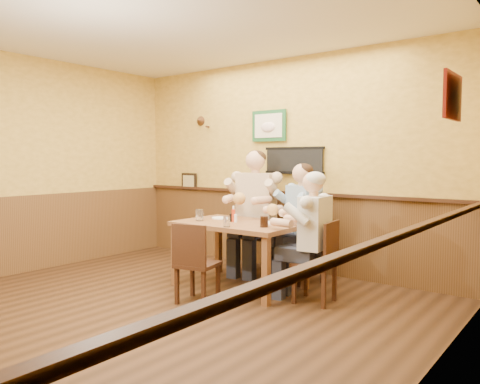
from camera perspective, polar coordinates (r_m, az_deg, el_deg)
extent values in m
plane|color=black|center=(4.65, -12.16, -14.45)|extent=(5.00, 5.00, 0.00)
cube|color=silver|center=(4.61, -12.71, 20.73)|extent=(5.00, 5.00, 0.02)
cube|color=#E2BB4F|center=(6.32, 5.23, 3.40)|extent=(5.00, 0.02, 2.80)
cube|color=#E2BB4F|center=(6.53, -26.71, 3.01)|extent=(0.02, 5.00, 2.80)
cube|color=#E2BB4F|center=(2.97, 20.35, 2.50)|extent=(0.02, 5.00, 2.80)
cube|color=brown|center=(6.38, 5.08, -4.72)|extent=(5.00, 0.02, 1.00)
cube|color=brown|center=(3.13, 19.58, -14.19)|extent=(0.02, 5.00, 1.00)
cube|color=black|center=(6.18, 6.60, 3.84)|extent=(0.88, 0.03, 0.34)
cube|color=#1C542A|center=(6.41, 3.54, 8.06)|extent=(0.54, 0.03, 0.42)
cube|color=black|center=(7.35, -6.22, 1.29)|extent=(0.30, 0.03, 0.26)
cube|color=maroon|center=(4.03, 24.50, 10.57)|extent=(0.03, 0.48, 0.36)
cube|color=brown|center=(5.34, -0.10, -3.97)|extent=(1.40, 0.90, 0.05)
cube|color=brown|center=(5.53, -7.90, -7.66)|extent=(0.07, 0.07, 0.70)
cube|color=brown|center=(4.73, 3.20, -9.64)|extent=(0.07, 0.07, 0.70)
cube|color=brown|center=(6.10, -2.64, -6.54)|extent=(0.07, 0.07, 0.70)
cube|color=brown|center=(5.37, 7.95, -8.01)|extent=(0.07, 0.07, 0.70)
cylinder|color=white|center=(5.47, -4.96, -2.83)|extent=(0.10, 0.10, 0.13)
cylinder|color=silver|center=(4.97, -1.64, -3.63)|extent=(0.08, 0.08, 0.11)
cylinder|color=black|center=(4.96, 2.96, -3.63)|extent=(0.11, 0.11, 0.11)
cylinder|color=red|center=(5.35, -0.80, -2.78)|extent=(0.04, 0.04, 0.17)
cylinder|color=white|center=(5.32, -0.54, -3.23)|extent=(0.04, 0.04, 0.09)
cylinder|color=black|center=(5.37, -1.10, -3.16)|extent=(0.05, 0.05, 0.09)
cylinder|color=white|center=(5.67, -2.27, -3.17)|extent=(0.30, 0.30, 0.02)
cylinder|color=silver|center=(5.22, 4.47, -3.78)|extent=(0.30, 0.30, 0.02)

